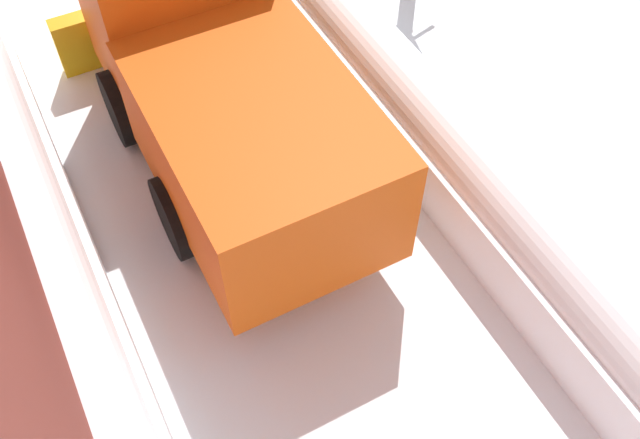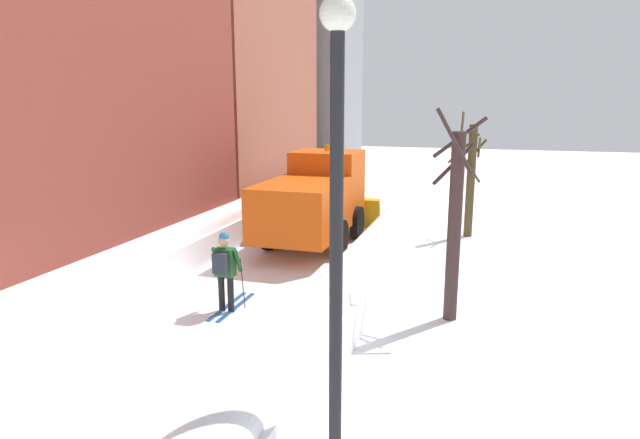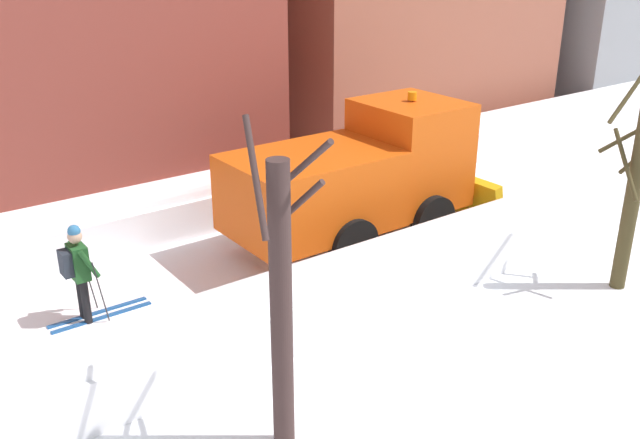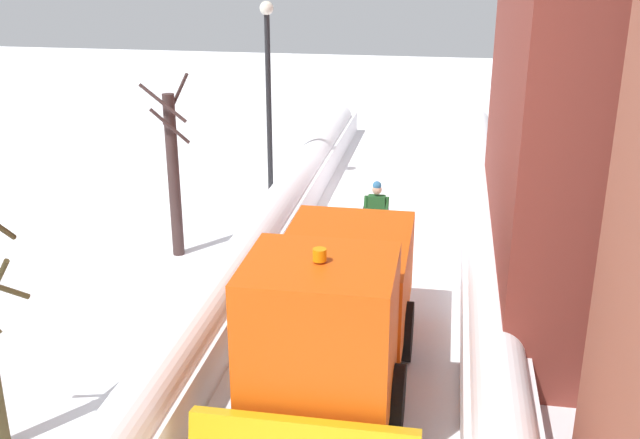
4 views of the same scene
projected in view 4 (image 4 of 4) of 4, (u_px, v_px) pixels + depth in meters
name	position (u px, v px, depth m)	size (l,w,h in m)	color
ground_plane	(343.00, 372.00, 13.45)	(80.00, 80.00, 0.00)	white
snowbank_left	(495.00, 354.00, 12.82)	(1.10, 36.00, 1.31)	white
snowbank_right	(201.00, 329.00, 13.67)	(1.10, 36.00, 1.28)	white
plow_truck	(334.00, 308.00, 12.54)	(3.20, 5.98, 3.12)	#DB510F
skier	(376.00, 213.00, 18.39)	(0.62, 1.80, 1.81)	black
traffic_light_pole	(539.00, 145.00, 16.31)	(0.28, 0.42, 4.39)	black
street_lamp	(268.00, 76.00, 22.05)	(0.40, 0.40, 5.65)	black
bare_tree_near	(173.00, 172.00, 17.80)	(1.07, 0.87, 4.43)	#3D2B29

